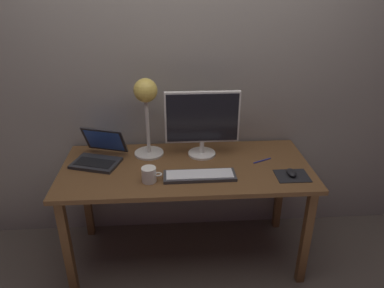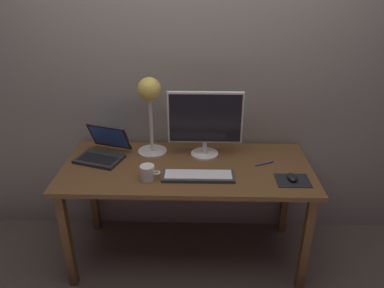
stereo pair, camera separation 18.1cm
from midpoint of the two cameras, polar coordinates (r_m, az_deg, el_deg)
The scene contains 11 objects.
ground_plane at distance 2.77m, azimuth 1.24°, elevation -17.05°, with size 4.80×4.80×0.00m, color brown.
back_wall at distance 2.50m, azimuth 1.59°, elevation 12.33°, with size 4.80×0.06×2.60m, color gray.
desk at distance 2.37m, azimuth 1.39°, elevation -5.19°, with size 1.60×0.70×0.74m.
monitor at distance 2.37m, azimuth 4.29°, elevation 3.59°, with size 0.49×0.19×0.45m.
keyboard_main at distance 2.20m, azimuth 3.36°, elevation -5.09°, with size 0.44×0.14×0.03m.
laptop at distance 2.48m, azimuth -11.71°, elevation -0.71°, with size 0.37×0.37×0.21m.
desk_lamp at distance 2.36m, azimuth -4.49°, elevation 6.96°, with size 0.20×0.20×0.53m.
mousepad at distance 2.28m, azimuth 17.87°, elevation -5.57°, with size 0.20×0.16×0.00m, color black.
mouse at distance 2.27m, azimuth 17.78°, elevation -5.06°, with size 0.06×0.10×0.03m, color black.
coffee_mug at distance 2.17m, azimuth -4.65°, elevation -4.58°, with size 0.12×0.09×0.09m.
pen at distance 2.41m, azimuth 13.53°, elevation -3.09°, with size 0.01×0.01×0.14m, color #2633A5.
Camera 2 is at (0.09, -2.04, 1.87)m, focal length 33.76 mm.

